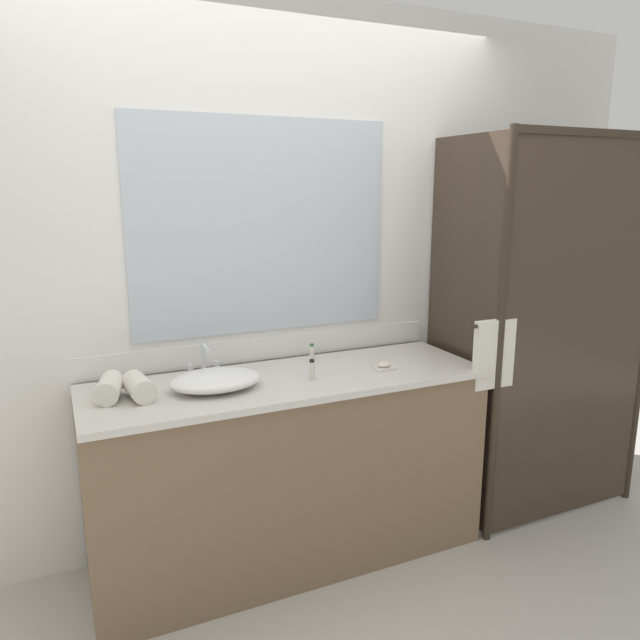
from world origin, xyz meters
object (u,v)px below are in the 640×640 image
Objects in this scene: faucet at (204,365)px; sink_basin at (216,380)px; amenity_bottle_body_wash at (312,353)px; rolled_towel_near_edge at (109,388)px; soap_dish at (384,367)px; rolled_towel_middle at (139,387)px; amenity_bottle_conditioner at (312,370)px.

sink_basin is at bearing -90.00° from faucet.
sink_basin is 4.54× the size of amenity_bottle_body_wash.
rolled_towel_near_edge is at bearing -160.53° from faucet.
sink_basin is 3.89× the size of soap_dish.
rolled_towel_near_edge is at bearing 172.83° from sink_basin.
rolled_towel_middle is (-0.31, -0.18, 0.00)m from faucet.
faucet is (0.00, 0.20, 0.01)m from sink_basin.
soap_dish is at bearing -18.13° from faucet.
sink_basin is at bearing 172.70° from amenity_bottle_conditioner.
faucet reaches higher than rolled_towel_near_edge.
amenity_bottle_body_wash is 0.97m from rolled_towel_near_edge.
amenity_bottle_body_wash is (0.54, 0.01, -0.01)m from faucet.
amenity_bottle_conditioner is at bearing -7.30° from sink_basin.
amenity_bottle_conditioner is (-0.37, 0.00, 0.03)m from soap_dish.
soap_dish is 1.21m from rolled_towel_near_edge.
soap_dish is at bearing -0.33° from amenity_bottle_conditioner.
rolled_towel_near_edge reaches higher than soap_dish.
soap_dish is at bearing -47.41° from amenity_bottle_body_wash.
sink_basin is 0.58m from amenity_bottle_body_wash.
sink_basin is 2.09× the size of rolled_towel_near_edge.
amenity_bottle_conditioner is 0.85m from rolled_towel_near_edge.
faucet is at bearing 90.00° from sink_basin.
faucet is 1.98× the size of amenity_bottle_body_wash.
rolled_towel_middle reaches higher than soap_dish.
rolled_towel_near_edge is (-0.42, -0.15, -0.00)m from faucet.
amenity_bottle_conditioner is 0.51× the size of rolled_towel_middle.
sink_basin is 2.15× the size of rolled_towel_middle.
rolled_towel_middle is (-0.73, 0.07, 0.00)m from amenity_bottle_conditioner.
sink_basin is 0.79m from soap_dish.
rolled_towel_near_edge reaches higher than amenity_bottle_conditioner.
sink_basin is at bearing -158.11° from amenity_bottle_body_wash.
rolled_towel_middle reaches higher than rolled_towel_near_edge.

